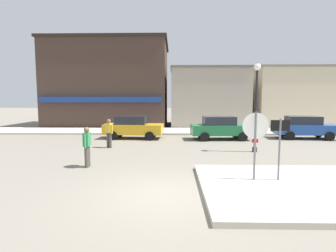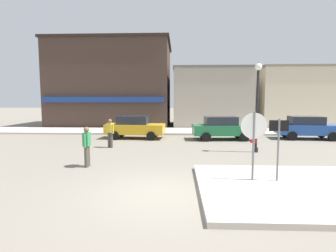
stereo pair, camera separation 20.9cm
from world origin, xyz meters
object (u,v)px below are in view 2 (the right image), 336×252
(one_way_sign, at_px, (278,143))
(stop_sign, at_px, (254,137))
(parked_car_nearest, at_px, (135,127))
(parked_car_second, at_px, (222,128))
(parked_car_third, at_px, (307,127))
(lamp_post, at_px, (258,94))
(pedestrian_crossing_far, at_px, (110,132))
(pedestrian_crossing_near, at_px, (87,145))

(one_way_sign, bearing_deg, stop_sign, 177.42)
(parked_car_nearest, relative_size, parked_car_second, 1.01)
(parked_car_nearest, xyz_separation_m, parked_car_third, (11.81, 0.17, 0.00))
(lamp_post, relative_size, pedestrian_crossing_far, 2.82)
(parked_car_third, distance_m, pedestrian_crossing_far, 13.15)
(parked_car_nearest, bearing_deg, pedestrian_crossing_near, -94.57)
(stop_sign, relative_size, parked_car_third, 0.55)
(one_way_sign, height_order, parked_car_nearest, one_way_sign)
(one_way_sign, relative_size, parked_car_nearest, 0.51)
(lamp_post, bearing_deg, one_way_sign, -99.36)
(parked_car_third, bearing_deg, parked_car_second, -175.37)
(parked_car_third, relative_size, pedestrian_crossing_near, 2.58)
(parked_car_second, height_order, pedestrian_crossing_near, pedestrian_crossing_near)
(lamp_post, xyz_separation_m, pedestrian_crossing_far, (-7.80, 0.99, -2.09))
(one_way_sign, bearing_deg, pedestrian_crossing_far, 137.93)
(parked_car_second, relative_size, pedestrian_crossing_near, 2.54)
(pedestrian_crossing_far, bearing_deg, one_way_sign, -42.07)
(lamp_post, bearing_deg, parked_car_third, 44.30)
(stop_sign, bearing_deg, parked_car_third, 57.06)
(stop_sign, height_order, parked_car_third, stop_sign)
(one_way_sign, xyz_separation_m, pedestrian_crossing_near, (-6.75, 2.01, -0.46))
(lamp_post, height_order, parked_car_third, lamp_post)
(parked_car_nearest, xyz_separation_m, parked_car_second, (5.97, -0.30, 0.00))
(parked_car_second, relative_size, parked_car_third, 0.98)
(parked_car_third, bearing_deg, pedestrian_crossing_far, -163.58)
(stop_sign, relative_size, parked_car_second, 0.56)
(pedestrian_crossing_near, bearing_deg, parked_car_second, 48.65)
(stop_sign, xyz_separation_m, pedestrian_crossing_far, (-6.18, 6.22, -0.65))
(pedestrian_crossing_near, relative_size, pedestrian_crossing_far, 1.00)
(lamp_post, distance_m, pedestrian_crossing_near, 8.54)
(one_way_sign, bearing_deg, lamp_post, 80.64)
(stop_sign, relative_size, one_way_sign, 1.10)
(stop_sign, relative_size, lamp_post, 0.51)
(stop_sign, distance_m, one_way_sign, 0.78)
(parked_car_second, bearing_deg, parked_car_third, 4.63)
(lamp_post, height_order, pedestrian_crossing_near, lamp_post)
(stop_sign, bearing_deg, parked_car_nearest, 118.81)
(parked_car_nearest, xyz_separation_m, pedestrian_crossing_near, (-0.62, -7.79, 0.06))
(parked_car_second, distance_m, pedestrian_crossing_far, 7.51)
(stop_sign, relative_size, pedestrian_crossing_far, 1.43)
(parked_car_third, xyz_separation_m, pedestrian_crossing_near, (-12.44, -7.96, 0.06))
(one_way_sign, xyz_separation_m, pedestrian_crossing_far, (-6.93, 6.26, -0.46))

